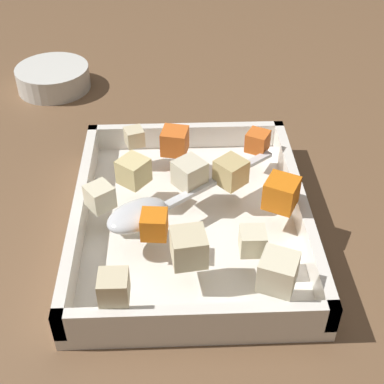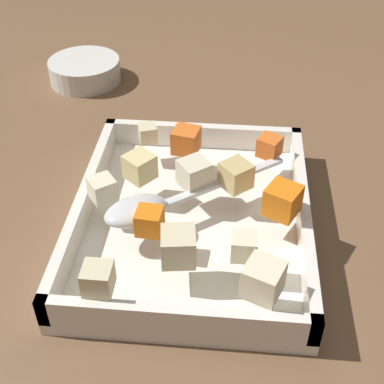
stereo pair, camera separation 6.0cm
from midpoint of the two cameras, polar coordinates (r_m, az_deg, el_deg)
ground_plane at (r=0.65m, az=-4.12°, el=-3.42°), size 4.00×4.00×0.00m
baking_dish at (r=0.63m, az=-2.73°, el=-3.23°), size 0.32×0.27×0.05m
carrot_chunk_rim_edge at (r=0.56m, az=-6.93°, el=-3.58°), size 0.03×0.03×0.03m
carrot_chunk_near_spoon at (r=0.67m, az=-3.86°, el=5.34°), size 0.04×0.04×0.03m
carrot_chunk_heap_side at (r=0.68m, az=4.64°, el=5.31°), size 0.03×0.03×0.03m
carrot_chunk_under_handle at (r=0.59m, az=6.81°, el=-0.22°), size 0.05×0.05×0.03m
potato_chunk_mid_right at (r=0.63m, az=-8.80°, el=2.12°), size 0.04×0.04×0.03m
potato_chunk_heap_top at (r=0.54m, az=3.49°, el=-5.36°), size 0.03×0.03×0.03m
potato_chunk_corner_nw at (r=0.50m, az=-11.55°, el=-10.04°), size 0.03×0.03×0.03m
potato_chunk_mid_left at (r=0.60m, az=-12.43°, el=-0.58°), size 0.04×0.04×0.03m
potato_chunk_far_right at (r=0.70m, az=-8.47°, el=5.73°), size 0.03×0.03×0.02m
potato_chunk_near_left at (r=0.62m, az=1.58°, el=2.04°), size 0.04×0.04×0.03m
potato_chunk_front_center at (r=0.53m, az=-3.42°, el=-6.03°), size 0.04×0.04×0.03m
potato_chunk_center at (r=0.51m, az=5.99°, el=-8.58°), size 0.04×0.04×0.03m
parsnip_chunk_back_center at (r=0.62m, az=-2.87°, el=1.87°), size 0.04×0.04×0.03m
serving_spoon at (r=0.58m, az=-7.50°, el=-2.08°), size 0.16×0.20×0.02m
small_prep_bowl at (r=0.95m, az=-16.22°, el=11.51°), size 0.12×0.12×0.04m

